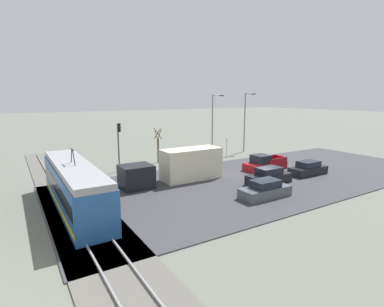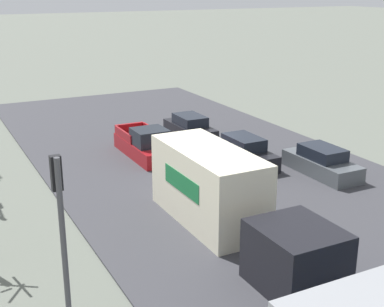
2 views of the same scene
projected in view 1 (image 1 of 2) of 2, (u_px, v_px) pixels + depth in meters
ground_plane at (264, 178)px, 31.26m from camera, size 320.00×320.00×0.00m
road_surface at (264, 177)px, 31.26m from camera, size 17.04×41.63×0.08m
rail_bed at (79, 212)px, 21.75m from camera, size 53.58×4.40×0.22m
light_rail_tram at (75, 187)px, 22.33m from camera, size 13.41×2.64×4.50m
box_truck at (179, 167)px, 29.56m from camera, size 2.51×10.34×3.13m
pickup_truck at (264, 164)px, 34.35m from camera, size 1.97×5.24×1.77m
sedan_car_0 at (265, 190)px, 24.89m from camera, size 1.79×4.54×1.47m
sedan_car_1 at (308, 169)px, 32.18m from camera, size 1.79×4.44×1.46m
sedan_car_2 at (269, 177)px, 28.87m from camera, size 1.75×4.63×1.57m
traffic_light_pole at (119, 141)px, 33.41m from camera, size 0.28×0.47×5.43m
street_tree at (158, 147)px, 38.24m from camera, size 1.06×0.88×4.45m
street_lamp_near_crossing at (246, 118)px, 45.45m from camera, size 0.36×1.95×8.92m
street_lamp_mid_block at (213, 120)px, 43.07m from camera, size 0.36×1.95×8.69m
no_parking_sign at (227, 146)px, 42.41m from camera, size 0.32×0.08×2.49m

